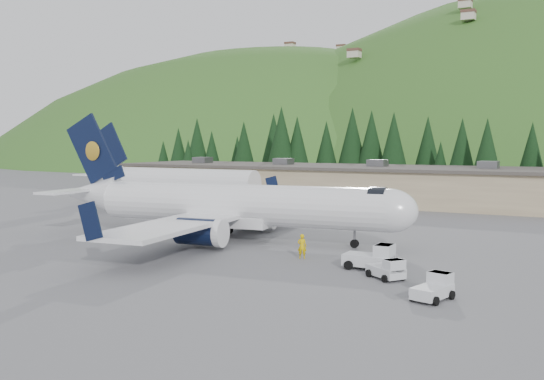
{
  "coord_description": "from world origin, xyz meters",
  "views": [
    {
      "loc": [
        27.09,
        -45.0,
        8.58
      ],
      "look_at": [
        0.0,
        6.0,
        4.0
      ],
      "focal_mm": 40.0,
      "sensor_mm": 36.0,
      "label": 1
    }
  ],
  "objects_px": {
    "airliner": "(229,206)",
    "baggage_tug_c": "(434,288)",
    "terminal_building": "(344,183)",
    "ramp_worker": "(302,246)",
    "baggage_tug_a": "(373,258)",
    "baggage_tug_b": "(388,270)",
    "second_airliner": "(167,180)"
  },
  "relations": [
    {
      "from": "airliner",
      "to": "baggage_tug_c",
      "type": "relative_size",
      "value": 11.78
    },
    {
      "from": "terminal_building",
      "to": "ramp_worker",
      "type": "distance_m",
      "value": 45.04
    },
    {
      "from": "baggage_tug_a",
      "to": "baggage_tug_b",
      "type": "bearing_deg",
      "value": -53.03
    },
    {
      "from": "airliner",
      "to": "terminal_building",
      "type": "distance_m",
      "value": 38.32
    },
    {
      "from": "baggage_tug_b",
      "to": "baggage_tug_a",
      "type": "bearing_deg",
      "value": 162.9
    },
    {
      "from": "terminal_building",
      "to": "second_airliner",
      "type": "bearing_deg",
      "value": -141.22
    },
    {
      "from": "second_airliner",
      "to": "terminal_building",
      "type": "height_order",
      "value": "second_airliner"
    },
    {
      "from": "airliner",
      "to": "baggage_tug_c",
      "type": "height_order",
      "value": "airliner"
    },
    {
      "from": "baggage_tug_c",
      "to": "ramp_worker",
      "type": "xyz_separation_m",
      "value": [
        -11.34,
        7.14,
        0.28
      ]
    },
    {
      "from": "second_airliner",
      "to": "baggage_tug_c",
      "type": "relative_size",
      "value": 9.47
    },
    {
      "from": "baggage_tug_b",
      "to": "terminal_building",
      "type": "height_order",
      "value": "terminal_building"
    },
    {
      "from": "ramp_worker",
      "to": "baggage_tug_b",
      "type": "bearing_deg",
      "value": 136.68
    },
    {
      "from": "airliner",
      "to": "terminal_building",
      "type": "xyz_separation_m",
      "value": [
        -4.02,
        38.1,
        -0.4
      ]
    },
    {
      "from": "baggage_tug_c",
      "to": "ramp_worker",
      "type": "bearing_deg",
      "value": 73.53
    },
    {
      "from": "second_airliner",
      "to": "terminal_building",
      "type": "bearing_deg",
      "value": 38.78
    },
    {
      "from": "baggage_tug_b",
      "to": "baggage_tug_c",
      "type": "relative_size",
      "value": 0.97
    },
    {
      "from": "ramp_worker",
      "to": "baggage_tug_c",
      "type": "bearing_deg",
      "value": 130.03
    },
    {
      "from": "second_airliner",
      "to": "baggage_tug_b",
      "type": "height_order",
      "value": "second_airliner"
    },
    {
      "from": "terminal_building",
      "to": "ramp_worker",
      "type": "relative_size",
      "value": 38.81
    },
    {
      "from": "second_airliner",
      "to": "baggage_tug_b",
      "type": "xyz_separation_m",
      "value": [
        40.92,
        -30.64,
        -2.71
      ]
    },
    {
      "from": "baggage_tug_a",
      "to": "baggage_tug_b",
      "type": "relative_size",
      "value": 1.18
    },
    {
      "from": "second_airliner",
      "to": "terminal_building",
      "type": "relative_size",
      "value": 0.39
    },
    {
      "from": "airliner",
      "to": "terminal_building",
      "type": "relative_size",
      "value": 0.48
    },
    {
      "from": "baggage_tug_a",
      "to": "baggage_tug_c",
      "type": "height_order",
      "value": "baggage_tug_a"
    },
    {
      "from": "baggage_tug_b",
      "to": "baggage_tug_c",
      "type": "bearing_deg",
      "value": -6.87
    },
    {
      "from": "terminal_building",
      "to": "baggage_tug_a",
      "type": "bearing_deg",
      "value": -66.51
    },
    {
      "from": "baggage_tug_b",
      "to": "terminal_building",
      "type": "bearing_deg",
      "value": 150.77
    },
    {
      "from": "baggage_tug_b",
      "to": "terminal_building",
      "type": "xyz_separation_m",
      "value": [
        -21.01,
        46.64,
        2.01
      ]
    },
    {
      "from": "baggage_tug_a",
      "to": "terminal_building",
      "type": "bearing_deg",
      "value": 114.07
    },
    {
      "from": "baggage_tug_c",
      "to": "airliner",
      "type": "bearing_deg",
      "value": 75.56
    },
    {
      "from": "baggage_tug_a",
      "to": "terminal_building",
      "type": "relative_size",
      "value": 0.05
    },
    {
      "from": "second_airliner",
      "to": "baggage_tug_b",
      "type": "distance_m",
      "value": 51.19
    }
  ]
}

